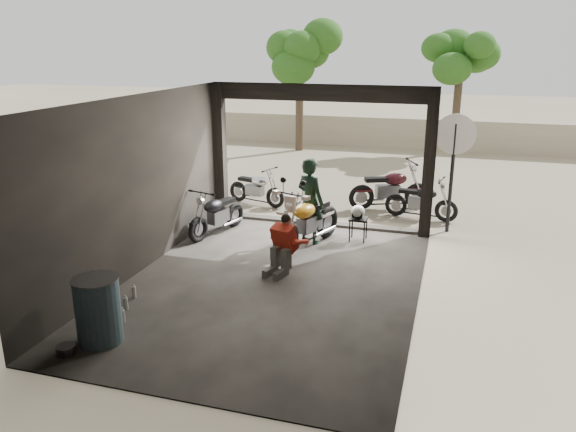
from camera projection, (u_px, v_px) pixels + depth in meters
The scene contains 16 objects.
ground at pixel (272, 284), 9.82m from camera, with size 80.00×80.00×0.00m, color #7A6D56.
garage at pixel (281, 206), 9.94m from camera, with size 7.00×7.13×3.20m.
boundary_wall at pixel (381, 133), 22.45m from camera, with size 18.00×0.30×1.20m, color gray.
tree_left at pixel (300, 44), 20.90m from camera, with size 2.20×2.20×5.60m.
tree_right at pixel (461, 56), 20.80m from camera, with size 2.20×2.20×5.00m.
main_bike at pixel (308, 217), 11.44m from camera, with size 0.79×1.93×1.28m, color beige, non-canonical shape.
left_bike at pixel (217, 211), 12.24m from camera, with size 0.65×1.58×1.07m, color black, non-canonical shape.
outside_bike_a at pixel (256, 186), 14.51m from camera, with size 0.62×1.49×1.01m, color black, non-canonical shape.
outside_bike_b at pixel (390, 185), 14.10m from camera, with size 0.75×1.82×1.23m, color #370D13, non-canonical shape.
outside_bike_c at pixel (421, 198), 13.32m from camera, with size 0.62×1.51×1.02m, color black, non-canonical shape.
rider at pixel (310, 201), 11.61m from camera, with size 0.66×0.44×1.82m, color black.
mechanic at pixel (281, 247), 10.11m from camera, with size 0.54×0.74×1.06m, color #B32B17, non-canonical shape.
stool at pixel (358, 221), 11.84m from camera, with size 0.37×0.37×0.51m.
helmet at pixel (358, 212), 11.79m from camera, with size 0.29×0.31×0.28m, color beige.
oil_drum at pixel (98, 311), 7.79m from camera, with size 0.62×0.62×0.97m, color #36515B.
sign_post at pixel (454, 153), 12.03m from camera, with size 0.88×0.08×2.63m.
Camera 1 is at (2.86, -8.56, 4.05)m, focal length 35.00 mm.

